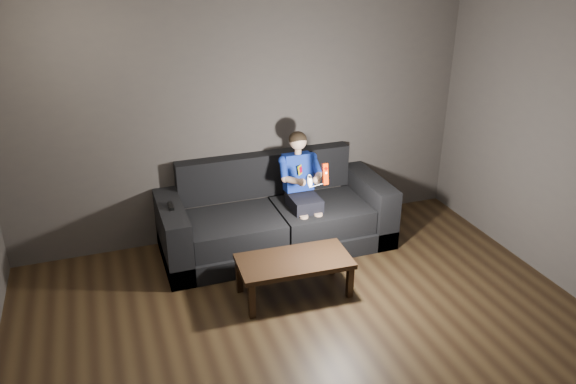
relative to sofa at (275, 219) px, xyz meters
name	(u,v)px	position (x,y,z in m)	size (l,w,h in m)	color
floor	(337,375)	(-0.18, -2.08, -0.30)	(5.00, 5.00, 0.00)	black
back_wall	(244,115)	(-0.18, 0.42, 1.05)	(5.00, 0.04, 2.70)	#413C38
ceiling	(354,5)	(-0.18, -2.08, 2.40)	(5.00, 5.00, 0.02)	silver
sofa	(275,219)	(0.00, 0.00, 0.00)	(2.41, 1.04, 0.93)	black
child	(301,179)	(0.27, -0.07, 0.45)	(0.45, 0.55, 1.09)	black
wii_remote_red	(325,174)	(0.36, -0.50, 0.67)	(0.05, 0.08, 0.21)	#BF2500
nunchuk_white	(310,181)	(0.20, -0.49, 0.61)	(0.06, 0.09, 0.14)	white
wii_remote_black	(171,206)	(-1.09, -0.09, 0.37)	(0.04, 0.16, 0.03)	black
coffee_table	(294,264)	(-0.13, -0.96, 0.02)	(1.06, 0.57, 0.38)	black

